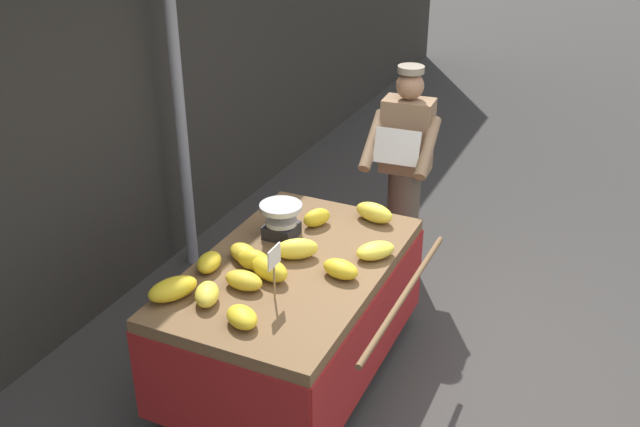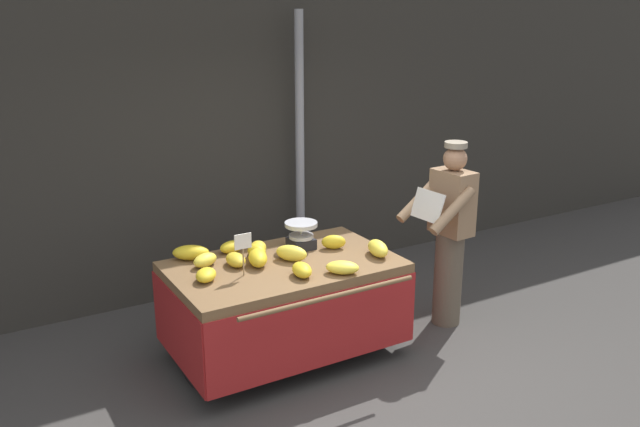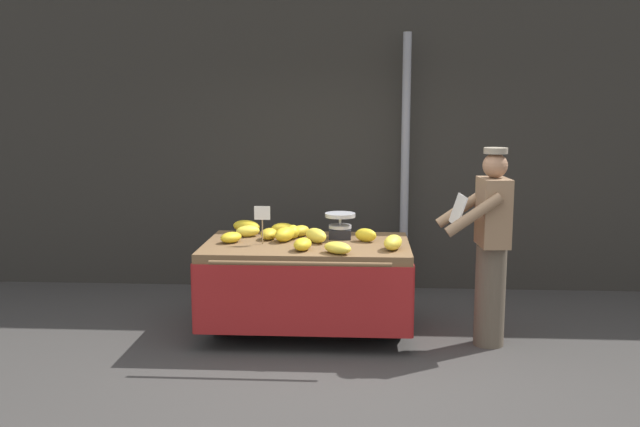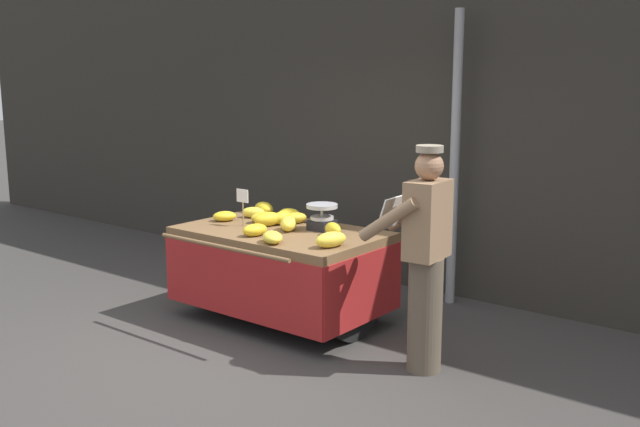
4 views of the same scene
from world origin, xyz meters
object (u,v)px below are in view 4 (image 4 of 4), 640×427
object	(u,v)px
banana_bunch_11	(253,212)
street_pole	(455,160)
banana_bunch_6	(272,237)
banana_bunch_9	(282,218)
banana_bunch_4	(288,224)
banana_bunch_2	(290,214)
banana_bunch_12	(262,217)
banana_bunch_3	(331,240)
banana_bunch_1	(333,229)
banana_bunch_5	(255,230)
vendor_person	(425,258)
banana_bunch_8	(224,216)
banana_bunch_0	(295,218)
banana_cart	(281,253)
weighing_scale	(322,217)
banana_bunch_10	(268,219)
price_sign	(243,199)
banana_bunch_7	(264,208)

from	to	relation	value
banana_bunch_11	street_pole	bearing A→B (deg)	37.92
banana_bunch_6	banana_bunch_9	distance (m)	0.76
banana_bunch_4	banana_bunch_2	bearing A→B (deg)	129.45
banana_bunch_12	banana_bunch_4	bearing A→B (deg)	-16.16
banana_bunch_3	banana_bunch_1	bearing A→B (deg)	124.92
street_pole	banana_bunch_5	distance (m)	2.07
banana_bunch_2	vendor_person	size ratio (longest dim) A/B	0.13
banana_bunch_4	banana_bunch_6	distance (m)	0.49
vendor_person	banana_bunch_12	bearing A→B (deg)	170.42
banana_bunch_4	banana_bunch_8	xyz separation A→B (m)	(-0.76, -0.05, -0.02)
banana_bunch_0	banana_bunch_12	distance (m)	0.32
banana_cart	banana_bunch_12	size ratio (longest dim) A/B	7.58
weighing_scale	banana_bunch_6	distance (m)	0.67
banana_bunch_4	banana_bunch_6	world-z (taller)	banana_bunch_4
banana_bunch_10	vendor_person	xyz separation A→B (m)	(1.79, -0.24, -0.04)
banana_bunch_3	banana_bunch_8	size ratio (longest dim) A/B	1.31
banana_bunch_2	banana_bunch_11	xyz separation A→B (m)	(-0.31, -0.18, 0.00)
banana_bunch_6	banana_bunch_8	world-z (taller)	banana_bunch_6
price_sign	banana_bunch_10	world-z (taller)	price_sign
weighing_scale	banana_bunch_0	distance (m)	0.38
banana_bunch_5	banana_bunch_7	world-z (taller)	banana_bunch_7
banana_bunch_1	banana_bunch_6	xyz separation A→B (m)	(-0.24, -0.51, -0.01)
banana_bunch_0	banana_bunch_7	distance (m)	0.56
weighing_scale	vendor_person	distance (m)	1.37
banana_bunch_6	banana_bunch_10	xyz separation A→B (m)	(-0.49, 0.49, 0.01)
banana_bunch_7	banana_bunch_8	size ratio (longest dim) A/B	1.35
banana_bunch_9	banana_bunch_11	world-z (taller)	banana_bunch_9
price_sign	banana_bunch_6	world-z (taller)	price_sign
banana_bunch_9	banana_cart	bearing A→B (deg)	-52.06
street_pole	banana_bunch_0	bearing A→B (deg)	-132.19
banana_cart	weighing_scale	bearing A→B (deg)	38.12
street_pole	banana_bunch_6	world-z (taller)	street_pole
price_sign	banana_bunch_9	bearing A→B (deg)	48.93
banana_bunch_0	banana_bunch_2	world-z (taller)	banana_bunch_0
weighing_scale	banana_bunch_9	world-z (taller)	weighing_scale
weighing_scale	banana_bunch_7	bearing A→B (deg)	166.12
banana_bunch_7	banana_cart	bearing A→B (deg)	-35.95
price_sign	banana_bunch_5	distance (m)	0.49
weighing_scale	banana_bunch_5	distance (m)	0.63
weighing_scale	price_sign	world-z (taller)	price_sign
banana_bunch_4	banana_bunch_10	world-z (taller)	same
banana_bunch_1	banana_bunch_7	world-z (taller)	same
banana_bunch_6	price_sign	bearing A→B (deg)	152.57
banana_bunch_4	banana_bunch_11	xyz separation A→B (m)	(-0.65, 0.24, -0.01)
banana_bunch_1	banana_bunch_2	world-z (taller)	banana_bunch_1
banana_bunch_6	banana_bunch_10	world-z (taller)	banana_bunch_10
price_sign	vendor_person	distance (m)	1.99
banana_bunch_4	banana_bunch_7	world-z (taller)	banana_bunch_4
banana_bunch_11	banana_bunch_12	size ratio (longest dim) A/B	0.94
banana_bunch_6	banana_bunch_11	bearing A→B (deg)	141.43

